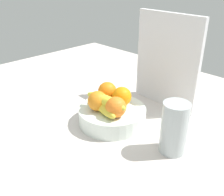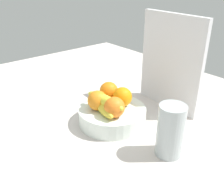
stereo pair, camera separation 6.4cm
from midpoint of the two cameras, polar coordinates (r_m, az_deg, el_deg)
name	(u,v)px [view 2 (the right image)]	position (r cm, az deg, el deg)	size (l,w,h in cm)	color
ground_plane	(111,125)	(94.42, 1.79, -6.04)	(180.00, 140.00, 3.00)	beige
fruit_bowl	(112,115)	(91.71, 2.01, -3.89)	(23.81, 23.81, 5.78)	white
orange_front_left	(122,97)	(90.67, 4.34, 0.22)	(6.91, 6.91, 6.91)	orange
orange_front_right	(109,91)	(94.79, 1.22, 1.52)	(6.91, 6.91, 6.91)	orange
orange_center	(97,100)	(87.93, -1.16, -0.59)	(6.91, 6.91, 6.91)	orange
orange_back_left	(114,107)	(83.70, 2.74, -2.11)	(6.91, 6.91, 6.91)	orange
banana_bunch	(103,103)	(86.94, 0.12, -1.18)	(18.71, 8.64, 6.20)	yellow
cutting_board	(170,63)	(100.61, 14.65, 7.53)	(28.00, 1.80, 36.00)	white
thermos_tumbler	(170,131)	(76.66, 15.21, -7.08)	(7.88, 7.88, 16.11)	#B3BEC0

